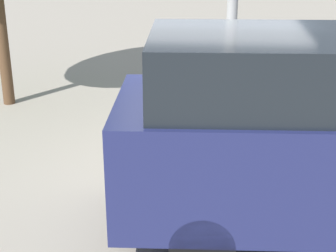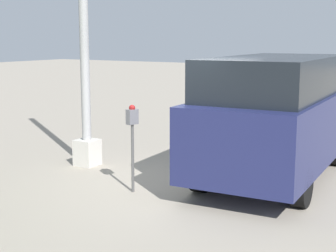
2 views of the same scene
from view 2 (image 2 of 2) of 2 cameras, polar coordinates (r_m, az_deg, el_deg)
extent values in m
plane|color=gray|center=(9.44, 0.43, -6.64)|extent=(80.00, 80.00, 0.00)
cylinder|color=#4C4C4C|center=(8.96, -3.94, -3.60)|extent=(0.05, 0.05, 1.20)
cube|color=slate|center=(8.82, -3.99, 1.03)|extent=(0.22, 0.16, 0.26)
sphere|color=maroon|center=(8.79, -4.01, 2.01)|extent=(0.11, 0.11, 0.11)
cylinder|color=#4C4C4C|center=(15.62, 11.31, 1.72)|extent=(0.05, 0.05, 1.05)
cube|color=slate|center=(15.54, 11.39, 4.11)|extent=(0.22, 0.16, 0.26)
sphere|color=#14662D|center=(15.53, 11.41, 4.67)|extent=(0.11, 0.11, 0.11)
cube|color=beige|center=(11.00, -8.94, -2.91)|extent=(0.44, 0.44, 0.55)
cylinder|color=#9E9E9E|center=(10.76, -9.38, 13.19)|extent=(0.19, 0.19, 5.57)
cube|color=navy|center=(10.03, 11.97, -0.20)|extent=(5.10, 2.28, 1.26)
cube|color=black|center=(9.79, 11.97, 5.42)|extent=(4.10, 2.06, 0.72)
cube|color=orange|center=(12.60, 12.20, -0.40)|extent=(0.09, 0.12, 0.20)
cylinder|color=black|center=(11.85, 9.91, -1.71)|extent=(0.69, 0.28, 0.68)
cylinder|color=black|center=(9.03, 3.69, -5.20)|extent=(0.69, 0.28, 0.68)
cylinder|color=black|center=(8.49, 14.57, -6.49)|extent=(0.69, 0.28, 0.68)
cylinder|color=gold|center=(16.93, 13.11, 1.64)|extent=(0.18, 0.18, 0.69)
sphere|color=gold|center=(16.88, 13.16, 2.94)|extent=(0.16, 0.16, 0.16)
camera|label=1|loc=(8.25, 47.89, 11.23)|focal=55.00mm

